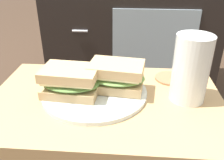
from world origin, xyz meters
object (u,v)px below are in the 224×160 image
(plate, at_px, (95,92))
(beer_glass, at_px, (191,70))
(sandwich_front, at_px, (71,80))
(tv_cabinet, at_px, (131,40))
(sandwich_back, at_px, (116,76))
(coaster, at_px, (170,78))

(plate, height_order, beer_glass, beer_glass)
(plate, xyz_separation_m, sandwich_front, (-0.05, -0.01, 0.04))
(tv_cabinet, height_order, beer_glass, beer_glass)
(plate, height_order, sandwich_front, sandwich_front)
(sandwich_back, height_order, beer_glass, beer_glass)
(tv_cabinet, bearing_deg, beer_glass, -81.85)
(coaster, bearing_deg, beer_glass, -75.25)
(beer_glass, relative_size, coaster, 1.93)
(plate, height_order, coaster, plate)
(plate, distance_m, sandwich_back, 0.07)
(tv_cabinet, distance_m, beer_glass, 0.97)
(beer_glass, height_order, coaster, beer_glass)
(plate, bearing_deg, sandwich_back, 14.87)
(sandwich_front, xyz_separation_m, coaster, (0.25, 0.11, -0.04))
(tv_cabinet, distance_m, sandwich_back, 0.94)
(sandwich_front, distance_m, coaster, 0.27)
(beer_glass, bearing_deg, plate, 179.06)
(sandwich_front, height_order, coaster, sandwich_front)
(beer_glass, bearing_deg, tv_cabinet, 98.15)
(tv_cabinet, bearing_deg, sandwich_front, -98.43)
(sandwich_front, distance_m, sandwich_back, 0.11)
(beer_glass, bearing_deg, sandwich_back, 174.04)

